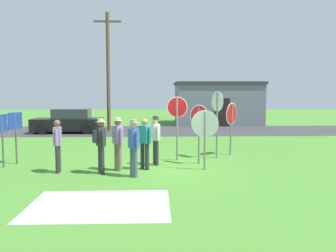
{
  "coord_description": "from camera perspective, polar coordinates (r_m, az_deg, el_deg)",
  "views": [
    {
      "loc": [
        -0.03,
        -12.14,
        2.57
      ],
      "look_at": [
        0.43,
        1.31,
        1.3
      ],
      "focal_mm": 38.75,
      "sensor_mm": 36.0,
      "label": 1
    }
  ],
  "objects": [
    {
      "name": "stop_sign_center_cluster",
      "position": [
        14.12,
        7.75,
        2.18
      ],
      "size": [
        0.33,
        0.73,
        2.6
      ],
      "color": "slate",
      "rests_on": "ground"
    },
    {
      "name": "stop_sign_low_front",
      "position": [
        11.93,
        5.82,
        -0.51
      ],
      "size": [
        0.88,
        0.28,
        1.98
      ],
      "color": "slate",
      "rests_on": "ground"
    },
    {
      "name": "street_asphalt",
      "position": [
        24.02,
        -1.88,
        -0.74
      ],
      "size": [
        60.0,
        6.4,
        0.01
      ],
      "primitive_type": "cube",
      "color": "#38383A",
      "rests_on": "ground"
    },
    {
      "name": "ground_plane",
      "position": [
        12.41,
        -1.8,
        -6.56
      ],
      "size": [
        80.0,
        80.0,
        0.0
      ],
      "primitive_type": "plane",
      "color": "#47842D"
    },
    {
      "name": "stop_sign_far_back",
      "position": [
        14.94,
        9.95,
        1.06
      ],
      "size": [
        0.59,
        0.73,
        2.13
      ],
      "color": "slate",
      "rests_on": "ground"
    },
    {
      "name": "person_near_signs",
      "position": [
        12.05,
        -16.97,
        -2.57
      ],
      "size": [
        0.26,
        0.57,
        1.69
      ],
      "color": "#2D2D33",
      "rests_on": "ground"
    },
    {
      "name": "person_in_dark_shirt",
      "position": [
        11.01,
        -5.43,
        -2.92
      ],
      "size": [
        0.37,
        0.51,
        1.74
      ],
      "color": "#4C5670",
      "rests_on": "ground"
    },
    {
      "name": "utility_pole",
      "position": [
        24.63,
        -9.4,
        8.81
      ],
      "size": [
        1.8,
        0.24,
        7.77
      ],
      "color": "brown",
      "rests_on": "ground"
    },
    {
      "name": "person_with_sunhat",
      "position": [
        11.96,
        -7.9,
        -2.29
      ],
      "size": [
        0.38,
        0.49,
        1.74
      ],
      "color": "#7A6B56",
      "rests_on": "ground"
    },
    {
      "name": "person_in_blue",
      "position": [
        11.57,
        -10.6,
        -2.46
      ],
      "size": [
        0.45,
        0.53,
        1.74
      ],
      "color": "#2D2D33",
      "rests_on": "ground"
    },
    {
      "name": "info_panel_rightmost",
      "position": [
        13.48,
        -24.63,
        -0.72
      ],
      "size": [
        0.14,
        0.59,
        1.81
      ],
      "color": "#4C4C51",
      "rests_on": "ground"
    },
    {
      "name": "stop_sign_leaning_right",
      "position": [
        12.9,
        4.91,
        0.41
      ],
      "size": [
        0.58,
        0.64,
        2.12
      ],
      "color": "slate",
      "rests_on": "ground"
    },
    {
      "name": "person_in_teal",
      "position": [
        12.0,
        -3.69,
        -2.38
      ],
      "size": [
        0.44,
        0.42,
        1.69
      ],
      "color": "#2D2D33",
      "rests_on": "ground"
    },
    {
      "name": "person_on_left",
      "position": [
        12.72,
        -1.93,
        -1.77
      ],
      "size": [
        0.32,
        0.55,
        1.74
      ],
      "color": "#2D2D33",
      "rests_on": "ground"
    },
    {
      "name": "info_panel_leftmost",
      "position": [
        13.91,
        -22.86,
        -0.37
      ],
      "size": [
        0.3,
        0.54,
        1.85
      ],
      "color": "#4C4C51",
      "rests_on": "ground"
    },
    {
      "name": "stop_sign_tallest",
      "position": [
        13.51,
        1.46,
        1.46
      ],
      "size": [
        0.76,
        0.22,
        2.4
      ],
      "color": "slate",
      "rests_on": "ground"
    },
    {
      "name": "parked_car_on_street",
      "position": [
        23.63,
        -15.33,
        0.64
      ],
      "size": [
        4.33,
        2.08,
        1.51
      ],
      "color": "black",
      "rests_on": "ground"
    },
    {
      "name": "concrete_path",
      "position": [
        8.59,
        -10.74,
        -12.1
      ],
      "size": [
        3.2,
        2.4,
        0.01
      ],
      "primitive_type": "cube",
      "color": "#ADAAA3",
      "rests_on": "ground"
    },
    {
      "name": "building_background",
      "position": [
        29.62,
        7.68,
        3.62
      ],
      "size": [
        6.73,
        5.27,
        3.34
      ],
      "color": "slate",
      "rests_on": "ground"
    }
  ]
}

